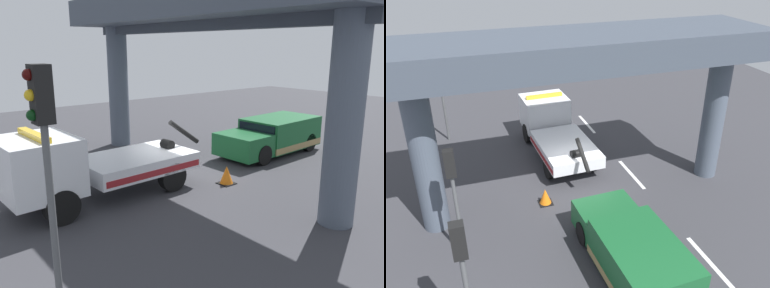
% 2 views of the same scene
% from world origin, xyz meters
% --- Properties ---
extents(ground_plane, '(60.00, 40.00, 0.10)m').
position_xyz_m(ground_plane, '(0.00, 0.00, -0.05)').
color(ground_plane, '#38383D').
extents(lane_stripe_west, '(2.60, 0.16, 0.01)m').
position_xyz_m(lane_stripe_west, '(-6.00, -2.65, 0.00)').
color(lane_stripe_west, silver).
rests_on(lane_stripe_west, ground).
extents(lane_stripe_mid, '(2.60, 0.16, 0.01)m').
position_xyz_m(lane_stripe_mid, '(0.00, -2.65, 0.00)').
color(lane_stripe_mid, silver).
rests_on(lane_stripe_mid, ground).
extents(lane_stripe_east, '(2.60, 0.16, 0.01)m').
position_xyz_m(lane_stripe_east, '(6.00, -2.65, 0.00)').
color(lane_stripe_east, silver).
rests_on(lane_stripe_east, ground).
extents(tow_truck_white, '(7.29, 2.58, 2.46)m').
position_xyz_m(tow_truck_white, '(3.70, 0.03, 1.20)').
color(tow_truck_white, white).
rests_on(tow_truck_white, ground).
extents(towed_van_green, '(5.26, 2.35, 1.58)m').
position_xyz_m(towed_van_green, '(-5.53, -0.00, 0.78)').
color(towed_van_green, '#195B2D').
rests_on(towed_van_green, ground).
extents(overpass_structure, '(3.60, 13.79, 6.76)m').
position_xyz_m(overpass_structure, '(-0.98, 0.00, 5.67)').
color(overpass_structure, '#4C5666').
rests_on(overpass_structure, ground).
extents(traffic_light_near, '(0.39, 0.32, 4.30)m').
position_xyz_m(traffic_light_near, '(-6.98, 5.09, 3.13)').
color(traffic_light_near, '#515456').
rests_on(traffic_light_near, ground).
extents(traffic_light_far, '(0.39, 0.32, 4.06)m').
position_xyz_m(traffic_light_far, '(-2.98, 5.09, 2.97)').
color(traffic_light_far, '#515456').
rests_on(traffic_light_far, ground).
extents(traffic_light_mid, '(0.39, 0.32, 4.53)m').
position_xyz_m(traffic_light_mid, '(6.52, 5.09, 3.29)').
color(traffic_light_mid, '#515456').
rests_on(traffic_light_mid, ground).
extents(traffic_cone_orange, '(0.55, 0.55, 0.66)m').
position_xyz_m(traffic_cone_orange, '(-0.92, 1.68, 0.31)').
color(traffic_cone_orange, orange).
rests_on(traffic_cone_orange, ground).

